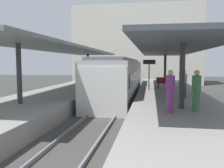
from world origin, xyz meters
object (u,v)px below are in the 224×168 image
(platform_bench, at_px, (165,82))
(platform_sign, at_px, (149,68))
(passenger_mid_platform, at_px, (170,91))
(commuter_train, at_px, (120,78))
(passenger_far_end, at_px, (196,90))
(passenger_near_bench, at_px, (184,84))

(platform_bench, height_order, platform_sign, platform_sign)
(platform_bench, xyz_separation_m, passenger_mid_platform, (-0.36, -9.32, 0.42))
(commuter_train, bearing_deg, passenger_mid_platform, -71.10)
(passenger_mid_platform, bearing_deg, passenger_far_end, 21.78)
(platform_bench, bearing_deg, passenger_mid_platform, -92.24)
(platform_sign, distance_m, passenger_near_bench, 4.43)
(platform_bench, distance_m, passenger_mid_platform, 9.34)
(platform_bench, height_order, passenger_mid_platform, passenger_mid_platform)
(passenger_far_end, bearing_deg, passenger_near_bench, 90.12)
(passenger_mid_platform, relative_size, passenger_far_end, 1.01)
(commuter_train, bearing_deg, passenger_near_bench, -50.91)
(platform_bench, relative_size, passenger_far_end, 0.83)
(platform_bench, bearing_deg, passenger_near_bench, -82.34)
(commuter_train, height_order, passenger_mid_platform, commuter_train)
(passenger_near_bench, bearing_deg, platform_sign, 116.62)
(passenger_near_bench, bearing_deg, platform_bench, 97.66)
(platform_sign, bearing_deg, commuter_train, 149.32)
(commuter_train, xyz_separation_m, platform_sign, (2.34, -1.39, 0.90))
(passenger_far_end, bearing_deg, commuter_train, 115.49)
(platform_bench, height_order, passenger_far_end, passenger_far_end)
(passenger_far_end, bearing_deg, passenger_mid_platform, -158.22)
(commuter_train, relative_size, platform_bench, 10.53)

